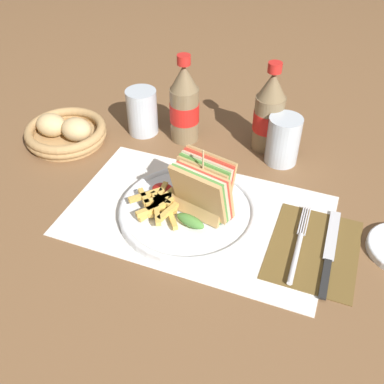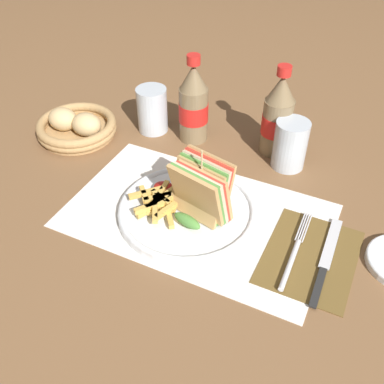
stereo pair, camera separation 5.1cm
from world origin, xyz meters
TOP-DOWN VIEW (x-y plane):
  - ground_plane at (0.00, 0.00)m, footprint 4.00×4.00m
  - placemat at (0.03, 0.02)m, footprint 0.47×0.29m
  - plate_main at (0.02, 0.01)m, footprint 0.25×0.25m
  - club_sandwich at (0.04, 0.01)m, footprint 0.12×0.11m
  - fries_pile at (-0.03, -0.01)m, footprint 0.10×0.12m
  - ketchup_blob at (-0.04, 0.03)m, footprint 0.04×0.03m
  - napkin at (0.25, 0.01)m, footprint 0.15×0.19m
  - fork at (0.22, -0.01)m, footprint 0.02×0.19m
  - knife at (0.27, 0.01)m, footprint 0.02×0.20m
  - coke_bottle_near at (-0.08, 0.25)m, footprint 0.06×0.06m
  - coke_bottle_far at (0.09, 0.28)m, footprint 0.06×0.06m
  - glass_near at (0.14, 0.24)m, footprint 0.07×0.07m
  - glass_far at (-0.18, 0.24)m, footprint 0.07×0.07m
  - bread_basket at (-0.33, 0.14)m, footprint 0.18×0.18m

SIDE VIEW (x-z plane):
  - ground_plane at x=0.00m, z-range 0.00..0.00m
  - placemat at x=0.03m, z-range 0.00..0.00m
  - napkin at x=0.25m, z-range 0.00..0.00m
  - knife at x=0.27m, z-range 0.00..0.01m
  - fork at x=0.22m, z-range 0.00..0.01m
  - plate_main at x=0.02m, z-range 0.00..0.02m
  - bread_basket at x=-0.33m, z-range -0.01..0.05m
  - ketchup_blob at x=-0.04m, z-range 0.02..0.03m
  - fries_pile at x=-0.03m, z-range 0.02..0.04m
  - glass_far at x=-0.18m, z-range -0.01..0.10m
  - glass_near at x=0.14m, z-range -0.01..0.10m
  - club_sandwich at x=0.04m, z-range 0.00..0.13m
  - coke_bottle_near at x=-0.08m, z-range -0.01..0.18m
  - coke_bottle_far at x=0.09m, z-range -0.01..0.18m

